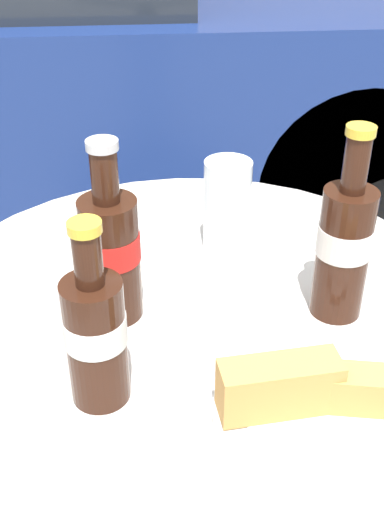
# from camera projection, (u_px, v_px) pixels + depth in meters

# --- Properties ---
(bistro_table) EXTENTS (0.74, 0.74, 0.69)m
(bistro_table) POSITION_uv_depth(u_px,v_px,m) (194.00, 389.00, 0.88)
(bistro_table) COLOR #333333
(bistro_table) RESTS_ON ground_plane
(cola_bottle_left) EXTENTS (0.06, 0.06, 0.21)m
(cola_bottle_left) POSITION_uv_depth(u_px,v_px,m) (96.00, 334.00, 0.63)
(cola_bottle_left) COLOR #33190F
(cola_bottle_left) RESTS_ON bistro_table
(cola_bottle_right) EXTENTS (0.06, 0.06, 0.24)m
(cola_bottle_right) POSITION_uv_depth(u_px,v_px,m) (344.00, 245.00, 0.74)
(cola_bottle_right) COLOR #33190F
(cola_bottle_right) RESTS_ON bistro_table
(cola_bottle_center) EXTENTS (0.07, 0.07, 0.23)m
(cola_bottle_center) POSITION_uv_depth(u_px,v_px,m) (111.00, 251.00, 0.74)
(cola_bottle_center) COLOR #33190F
(cola_bottle_center) RESTS_ON bistro_table
(drinking_glass) EXTENTS (0.07, 0.07, 0.13)m
(drinking_glass) POSITION_uv_depth(u_px,v_px,m) (227.00, 210.00, 0.88)
(drinking_glass) COLOR silver
(drinking_glass) RESTS_ON bistro_table
(lunch_plate_near) EXTENTS (0.22, 0.22, 0.07)m
(lunch_plate_near) POSITION_uv_depth(u_px,v_px,m) (318.00, 402.00, 0.63)
(lunch_plate_near) COLOR white
(lunch_plate_near) RESTS_ON bistro_table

